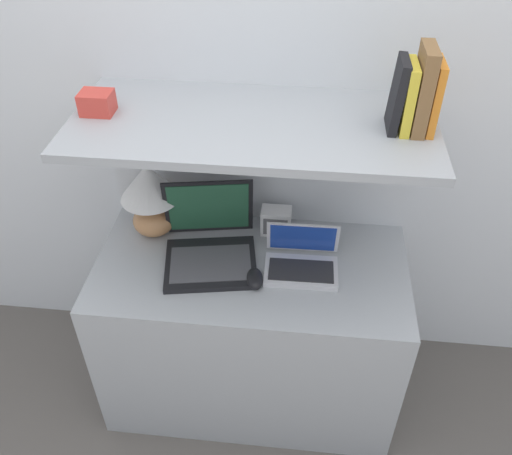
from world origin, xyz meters
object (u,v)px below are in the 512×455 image
(computer_mouse, at_px, (255,279))
(book_orange, at_px, (434,97))
(table_lamp, at_px, (150,193))
(laptop_large, at_px, (210,245))
(book_yellow, at_px, (408,97))
(shelf_gadget, at_px, (97,103))
(book_brown, at_px, (423,90))
(laptop_small, at_px, (302,261))
(router_box, at_px, (276,221))
(book_black, at_px, (397,95))

(computer_mouse, distance_m, book_orange, 0.81)
(table_lamp, height_order, laptop_large, table_lamp)
(book_yellow, bearing_deg, shelf_gadget, 180.00)
(laptop_large, bearing_deg, book_brown, 2.85)
(table_lamp, xyz_separation_m, shelf_gadget, (-0.09, -0.09, 0.40))
(laptop_small, relative_size, book_yellow, 1.29)
(router_box, relative_size, book_black, 0.54)
(table_lamp, distance_m, book_orange, 1.02)
(computer_mouse, height_order, book_yellow, book_yellow)
(book_yellow, bearing_deg, laptop_large, -176.97)
(laptop_small, relative_size, computer_mouse, 2.38)
(book_orange, height_order, book_yellow, book_orange)
(book_brown, height_order, book_black, book_brown)
(table_lamp, height_order, book_black, book_black)
(book_orange, bearing_deg, table_lamp, 174.52)
(router_box, bearing_deg, book_yellow, -19.82)
(shelf_gadget, bearing_deg, router_box, 13.66)
(shelf_gadget, bearing_deg, book_black, 0.00)
(router_box, relative_size, book_yellow, 0.56)
(laptop_small, distance_m, computer_mouse, 0.18)
(router_box, xyz_separation_m, book_orange, (0.45, -0.13, 0.59))
(table_lamp, distance_m, shelf_gadget, 0.42)
(book_yellow, distance_m, book_black, 0.03)
(book_orange, xyz_separation_m, book_black, (-0.10, 0.00, 0.00))
(computer_mouse, distance_m, book_black, 0.75)
(laptop_large, distance_m, book_orange, 0.89)
(book_orange, bearing_deg, laptop_large, -177.30)
(book_orange, distance_m, book_brown, 0.04)
(table_lamp, distance_m, book_brown, 1.00)
(table_lamp, relative_size, computer_mouse, 2.75)
(table_lamp, bearing_deg, computer_mouse, -30.02)
(table_lamp, xyz_separation_m, laptop_small, (0.57, -0.15, -0.14))
(table_lamp, xyz_separation_m, computer_mouse, (0.41, -0.24, -0.16))
(router_box, distance_m, shelf_gadget, 0.77)
(computer_mouse, bearing_deg, book_brown, 18.11)
(table_lamp, bearing_deg, router_box, 5.92)
(laptop_large, xyz_separation_m, book_brown, (0.64, 0.03, 0.61))
(table_lamp, height_order, shelf_gadget, shelf_gadget)
(book_orange, bearing_deg, laptop_small, -170.07)
(laptop_small, distance_m, router_box, 0.22)
(router_box, bearing_deg, computer_mouse, -99.85)
(table_lamp, xyz_separation_m, book_black, (0.80, -0.09, 0.47))
(laptop_large, relative_size, laptop_small, 1.43)
(laptop_small, bearing_deg, book_black, 14.03)
(laptop_large, xyz_separation_m, book_orange, (0.67, 0.03, 0.59))
(laptop_large, height_order, book_black, book_black)
(laptop_large, distance_m, router_box, 0.28)
(computer_mouse, bearing_deg, book_orange, 16.92)
(book_brown, bearing_deg, laptop_small, -168.97)
(laptop_large, height_order, book_orange, book_orange)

